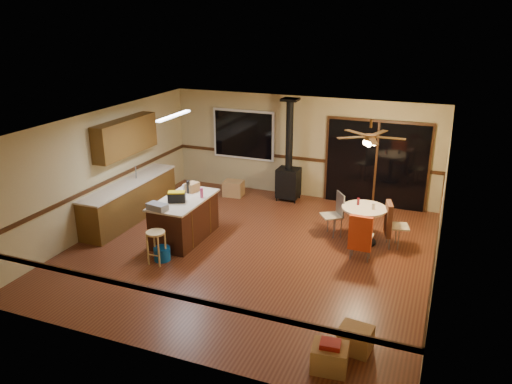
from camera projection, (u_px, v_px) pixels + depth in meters
The scene contains 35 objects.
floor at pixel (251, 250), 10.12m from camera, with size 7.00×7.00×0.00m, color #592A18.
ceiling at pixel (250, 124), 9.24m from camera, with size 7.00×7.00×0.00m, color silver.
wall_back at pixel (302, 147), 12.74m from camera, with size 7.00×7.00×0.00m, color tan.
wall_front at pixel (151, 271), 6.62m from camera, with size 7.00×7.00×0.00m, color tan.
wall_left at pixel (102, 170), 10.89m from camera, with size 7.00×7.00×0.00m, color tan.
wall_right at pixel (441, 215), 8.47m from camera, with size 7.00×7.00×0.00m, color tan.
chair_rail at pixel (250, 204), 9.78m from camera, with size 7.00×7.00×0.08m, color #351D0D, non-canonical shape.
window at pixel (244, 135), 13.18m from camera, with size 1.72×0.10×1.32m, color black.
sliding_door at pixel (376, 165), 12.13m from camera, with size 2.52×0.10×2.10m, color black.
lower_cabinets at pixel (131, 201), 11.52m from camera, with size 0.60×3.00×0.86m, color brown.
countertop at pixel (129, 183), 11.37m from camera, with size 0.64×3.04×0.04m, color beige.
upper_cabinets at pixel (126, 137), 11.24m from camera, with size 0.35×2.00×0.80m, color brown.
kitchen_island at pixel (185, 219), 10.49m from camera, with size 0.88×1.68×0.90m.
wood_stove at pixel (289, 172), 12.61m from camera, with size 0.55×0.50×2.52m.
ceiling_fan at pixel (370, 139), 9.72m from camera, with size 0.24×0.24×0.55m.
fluorescent_strip at pixel (174, 116), 10.14m from camera, with size 0.10×1.20×0.04m, color white.
toolbox_grey at pixel (157, 207), 9.74m from camera, with size 0.41×0.23×0.13m, color slate.
toolbox_black at pixel (177, 197), 10.14m from camera, with size 0.35×0.19×0.19m, color black.
toolbox_yellow_lid at pixel (176, 192), 10.10m from camera, with size 0.34×0.18×0.03m, color gold.
box_on_island at pixel (192, 187), 10.74m from camera, with size 0.21×0.29×0.19m, color #9C7345.
bottle_dark at pixel (188, 187), 10.62m from camera, with size 0.08×0.08×0.27m, color black.
bottle_pink at pixel (202, 193), 10.37m from camera, with size 0.07×0.07×0.21m, color #D84C8C.
bottle_white at pixel (184, 188), 10.69m from camera, with size 0.06×0.06×0.17m, color white.
bar_stool at pixel (157, 247), 9.48m from camera, with size 0.36×0.36×0.66m, color tan.
blue_bucket at pixel (162, 254), 9.67m from camera, with size 0.32×0.32×0.27m, color #0B4DA7.
dining_table at pixel (364, 219), 10.29m from camera, with size 0.92×0.92×0.78m.
glass_red at pixel (358, 201), 10.32m from camera, with size 0.06×0.06×0.15m, color #590C14.
glass_cream at pixel (373, 206), 10.08m from camera, with size 0.06×0.06×0.13m, color beige.
chair_left at pixel (336, 209), 10.62m from camera, with size 0.56×0.56×0.51m.
chair_near at pixel (361, 233), 9.46m from camera, with size 0.44×0.47×0.70m.
chair_right at pixel (390, 219), 10.09m from camera, with size 0.55×0.52×0.70m.
box_under_window at pixel (233, 188), 13.06m from camera, with size 0.50×0.40×0.40m, color #9C7345.
box_corner_a at pixel (330, 358), 6.68m from camera, with size 0.48×0.40×0.36m, color #9C7345.
box_corner_b at pixel (355, 339), 7.06m from camera, with size 0.45×0.39×0.36m, color #9C7345.
box_small_red at pixel (330, 344), 6.61m from camera, with size 0.27×0.23×0.07m, color maroon.
Camera 1 is at (3.46, -8.44, 4.54)m, focal length 35.00 mm.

